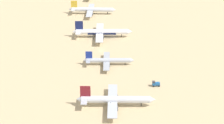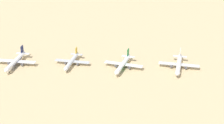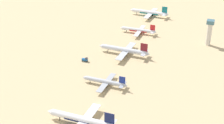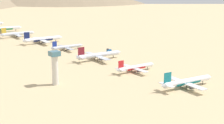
{
  "view_description": "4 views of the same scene",
  "coord_description": "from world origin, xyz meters",
  "px_view_note": "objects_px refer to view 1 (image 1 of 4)",
  "views": [
    {
      "loc": [
        -2.62,
        -330.91,
        153.8
      ],
      "look_at": [
        7.42,
        -33.83,
        6.33
      ],
      "focal_mm": 72.14,
      "sensor_mm": 36.0,
      "label": 1
    },
    {
      "loc": [
        321.34,
        172.28,
        156.83
      ],
      "look_at": [
        -12.47,
        128.05,
        4.37
      ],
      "focal_mm": 56.56,
      "sensor_mm": 36.0,
      "label": 2
    },
    {
      "loc": [
        -81.72,
        199.0,
        143.97
      ],
      "look_at": [
        9.57,
        -55.92,
        6.03
      ],
      "focal_mm": 56.48,
      "sensor_mm": 36.0,
      "label": 3
    },
    {
      "loc": [
        -185.08,
        -384.84,
        83.5
      ],
      "look_at": [
        3.93,
        -113.05,
        4.1
      ],
      "focal_mm": 60.61,
      "sensor_mm": 36.0,
      "label": 4
    }
  ],
  "objects_px": {
    "parked_jet_2": "(115,100)",
    "parked_jet_3": "(108,60)",
    "parked_jet_5": "(91,10)",
    "service_truck": "(156,83)",
    "parked_jet_4": "(101,32)"
  },
  "relations": [
    {
      "from": "parked_jet_2",
      "to": "parked_jet_4",
      "type": "bearing_deg",
      "value": 93.56
    },
    {
      "from": "parked_jet_2",
      "to": "parked_jet_4",
      "type": "distance_m",
      "value": 112.78
    },
    {
      "from": "parked_jet_2",
      "to": "parked_jet_3",
      "type": "bearing_deg",
      "value": 92.72
    },
    {
      "from": "parked_jet_3",
      "to": "parked_jet_5",
      "type": "distance_m",
      "value": 112.45
    },
    {
      "from": "parked_jet_4",
      "to": "service_truck",
      "type": "distance_m",
      "value": 94.72
    },
    {
      "from": "parked_jet_5",
      "to": "parked_jet_4",
      "type": "bearing_deg",
      "value": -81.24
    },
    {
      "from": "parked_jet_2",
      "to": "parked_jet_5",
      "type": "bearing_deg",
      "value": 95.34
    },
    {
      "from": "parked_jet_5",
      "to": "parked_jet_2",
      "type": "bearing_deg",
      "value": -84.66
    },
    {
      "from": "parked_jet_4",
      "to": "service_truck",
      "type": "bearing_deg",
      "value": -67.32
    },
    {
      "from": "parked_jet_3",
      "to": "parked_jet_5",
      "type": "height_order",
      "value": "parked_jet_5"
    },
    {
      "from": "parked_jet_2",
      "to": "parked_jet_3",
      "type": "distance_m",
      "value": 59.21
    },
    {
      "from": "parked_jet_2",
      "to": "parked_jet_5",
      "type": "relative_size",
      "value": 1.1
    },
    {
      "from": "parked_jet_2",
      "to": "parked_jet_3",
      "type": "height_order",
      "value": "parked_jet_2"
    },
    {
      "from": "parked_jet_2",
      "to": "parked_jet_5",
      "type": "xyz_separation_m",
      "value": [
        -15.98,
        170.8,
        -0.43
      ]
    },
    {
      "from": "parked_jet_3",
      "to": "service_truck",
      "type": "relative_size",
      "value": 7.38
    }
  ]
}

